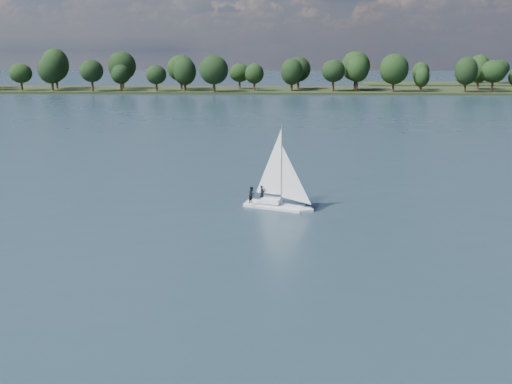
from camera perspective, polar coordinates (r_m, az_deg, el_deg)
ground at (r=122.03m, az=-2.31°, el=6.49°), size 700.00×700.00×0.00m
far_shore at (r=233.32m, az=-0.01°, el=10.09°), size 660.00×40.00×1.50m
sailboat at (r=58.59m, az=1.89°, el=0.73°), size 7.00×4.19×8.91m
treeline at (r=229.23m, az=-0.58°, el=12.02°), size 561.71×74.08×17.72m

